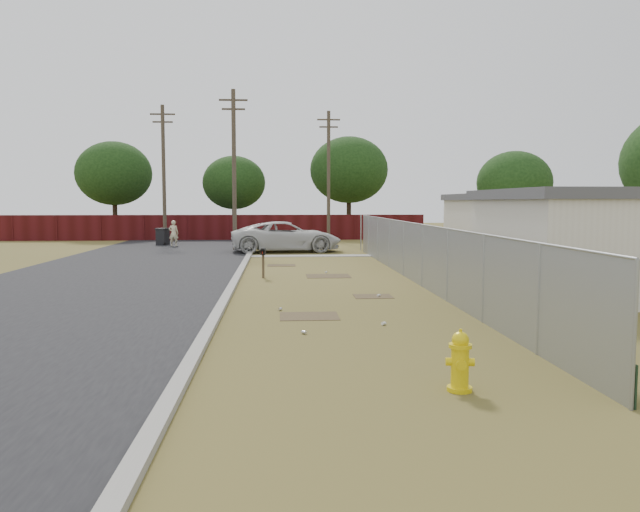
{
  "coord_description": "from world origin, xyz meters",
  "views": [
    {
      "loc": [
        -1.52,
        -19.7,
        2.74
      ],
      "look_at": [
        -0.27,
        -1.02,
        1.1
      ],
      "focal_mm": 35.0,
      "sensor_mm": 36.0,
      "label": 1
    }
  ],
  "objects": [
    {
      "name": "mailbox",
      "position": [
        -2.07,
        2.65,
        0.86
      ],
      "size": [
        0.19,
        0.47,
        1.09
      ],
      "color": "brown",
      "rests_on": "ground"
    },
    {
      "name": "street",
      "position": [
        -6.76,
        8.05,
        0.02
      ],
      "size": [
        15.1,
        60.0,
        0.12
      ],
      "color": "black",
      "rests_on": "ground"
    },
    {
      "name": "chainlink_fence",
      "position": [
        3.12,
        1.03,
        0.8
      ],
      "size": [
        0.1,
        27.06,
        2.02
      ],
      "color": "gray",
      "rests_on": "ground"
    },
    {
      "name": "privacy_fence",
      "position": [
        -6.0,
        25.0,
        0.9
      ],
      "size": [
        30.0,
        0.12,
        1.8
      ],
      "primitive_type": "cube",
      "color": "#430E10",
      "rests_on": "ground"
    },
    {
      "name": "horizon_trees",
      "position": [
        0.84,
        23.56,
        4.63
      ],
      "size": [
        33.32,
        31.94,
        7.78
      ],
      "color": "#2F2215",
      "rests_on": "ground"
    },
    {
      "name": "pickup_truck",
      "position": [
        -1.1,
        14.27,
        0.83
      ],
      "size": [
        6.2,
        3.29,
        1.66
      ],
      "primitive_type": "imported",
      "rotation": [
        0.0,
        0.0,
        1.66
      ],
      "color": "silver",
      "rests_on": "ground"
    },
    {
      "name": "houses",
      "position": [
        9.7,
        3.13,
        1.56
      ],
      "size": [
        9.3,
        17.24,
        3.1
      ],
      "color": "silver",
      "rests_on": "ground"
    },
    {
      "name": "utility_poles",
      "position": [
        -3.67,
        20.67,
        4.69
      ],
      "size": [
        12.6,
        8.24,
        9.0
      ],
      "color": "brown",
      "rests_on": "ground"
    },
    {
      "name": "trash_bin",
      "position": [
        -8.8,
        20.03,
        0.55
      ],
      "size": [
        0.9,
        0.97,
        1.07
      ],
      "color": "black",
      "rests_on": "ground"
    },
    {
      "name": "ground",
      "position": [
        0.0,
        0.0,
        0.0
      ],
      "size": [
        120.0,
        120.0,
        0.0
      ],
      "primitive_type": "plane",
      "color": "olive",
      "rests_on": "ground"
    },
    {
      "name": "scattered_litter",
      "position": [
        -0.01,
        -3.08,
        0.04
      ],
      "size": [
        2.96,
        11.11,
        0.07
      ],
      "color": "silver",
      "rests_on": "ground"
    },
    {
      "name": "pedestrian",
      "position": [
        -7.93,
        18.9,
        0.8
      ],
      "size": [
        0.61,
        0.43,
        1.6
      ],
      "primitive_type": "imported",
      "rotation": [
        0.0,
        0.0,
        3.05
      ],
      "color": "beige",
      "rests_on": "ground"
    },
    {
      "name": "fire_hydrant",
      "position": [
        1.08,
        -11.03,
        0.43
      ],
      "size": [
        0.42,
        0.44,
        0.91
      ],
      "color": "#DCC10B",
      "rests_on": "ground"
    }
  ]
}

